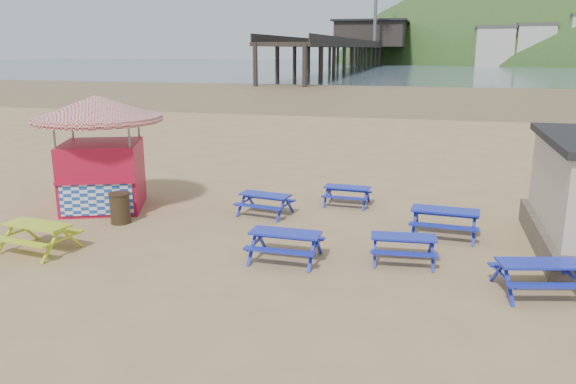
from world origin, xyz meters
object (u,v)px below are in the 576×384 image
(picnic_table_blue_b, at_px, (347,196))
(ice_cream_kiosk, at_px, (100,138))
(picnic_table_yellow, at_px, (38,237))
(litter_bin, at_px, (120,208))
(picnic_table_blue_a, at_px, (265,204))

(picnic_table_blue_b, distance_m, ice_cream_kiosk, 8.68)
(picnic_table_yellow, distance_m, litter_bin, 2.94)
(ice_cream_kiosk, bearing_deg, picnic_table_blue_b, -4.59)
(picnic_table_blue_b, relative_size, picnic_table_yellow, 0.80)
(ice_cream_kiosk, bearing_deg, litter_bin, -66.21)
(picnic_table_blue_a, bearing_deg, litter_bin, -144.47)
(picnic_table_blue_a, distance_m, picnic_table_blue_b, 3.07)
(litter_bin, bearing_deg, picnic_table_blue_b, 30.57)
(picnic_table_yellow, relative_size, ice_cream_kiosk, 0.36)
(litter_bin, bearing_deg, ice_cream_kiosk, 135.40)
(picnic_table_blue_b, distance_m, picnic_table_yellow, 10.01)
(picnic_table_blue_a, relative_size, picnic_table_blue_b, 1.13)
(picnic_table_blue_b, xyz_separation_m, litter_bin, (-6.60, -3.90, 0.16))
(picnic_table_blue_b, height_order, litter_bin, litter_bin)
(litter_bin, bearing_deg, picnic_table_yellow, -105.89)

